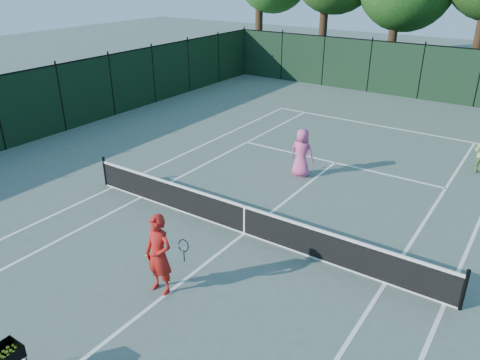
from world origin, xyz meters
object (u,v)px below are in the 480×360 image
Objects in this scene: player_pink at (302,153)px; ball_hopper at (7,354)px; coach at (159,255)px; loose_ball_midcourt at (147,255)px.

player_pink is 11.36m from ball_hopper.
coach is at bearing 81.88° from ball_hopper.
coach is 1.82m from loose_ball_midcourt.
player_pink is at bearing 87.95° from ball_hopper.
ball_hopper is (-0.38, -3.54, -0.27)m from coach.
coach is at bearing 88.42° from player_pink.
coach reaches higher than loose_ball_midcourt.
player_pink reaches higher than loose_ball_midcourt.
ball_hopper is at bearing -96.33° from coach.
player_pink is 2.02× the size of ball_hopper.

